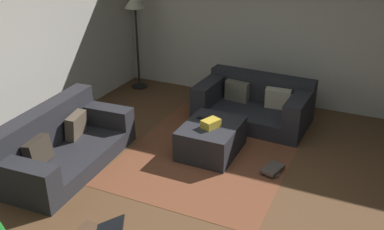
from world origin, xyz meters
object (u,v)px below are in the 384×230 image
at_px(couch_right, 255,104).
at_px(couch_left, 60,145).
at_px(corner_lamp, 135,8).
at_px(book_stack, 273,169).
at_px(ottoman, 211,138).
at_px(tv_remote, 203,118).
at_px(gift_box, 211,123).

bearing_deg(couch_right, couch_left, 53.62).
bearing_deg(corner_lamp, couch_right, -101.39).
bearing_deg(book_stack, ottoman, 80.49).
bearing_deg(corner_lamp, tv_remote, -128.59).
xyz_separation_m(couch_right, book_stack, (-1.30, -0.63, -0.22)).
distance_m(couch_left, book_stack, 2.57).
height_order(book_stack, corner_lamp, corner_lamp).
height_order(couch_left, book_stack, couch_left).
distance_m(tv_remote, book_stack, 1.10).
relative_size(ottoman, tv_remote, 5.31).
bearing_deg(ottoman, couch_right, -10.65).
distance_m(couch_right, gift_box, 1.25).
xyz_separation_m(gift_box, tv_remote, (0.18, 0.18, -0.04)).
xyz_separation_m(couch_left, ottoman, (1.03, -1.55, -0.06)).
xyz_separation_m(couch_left, couch_right, (2.19, -1.77, -0.00)).
bearing_deg(couch_left, corner_lamp, -172.90).
distance_m(couch_right, book_stack, 1.46).
height_order(tv_remote, corner_lamp, corner_lamp).
relative_size(gift_box, corner_lamp, 0.14).
relative_size(book_stack, corner_lamp, 0.20).
bearing_deg(book_stack, couch_left, 110.25).
height_order(couch_right, gift_box, couch_right).
relative_size(couch_left, couch_right, 1.14).
bearing_deg(book_stack, couch_right, 25.90).
relative_size(ottoman, book_stack, 2.57).
distance_m(ottoman, corner_lamp, 2.87).
relative_size(couch_right, corner_lamp, 0.99).
bearing_deg(couch_right, tv_remote, 72.65).
xyz_separation_m(couch_left, gift_box, (0.96, -1.57, 0.18)).
bearing_deg(corner_lamp, couch_left, -169.40).
xyz_separation_m(gift_box, book_stack, (-0.08, -0.83, -0.40)).
bearing_deg(tv_remote, ottoman, -135.20).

